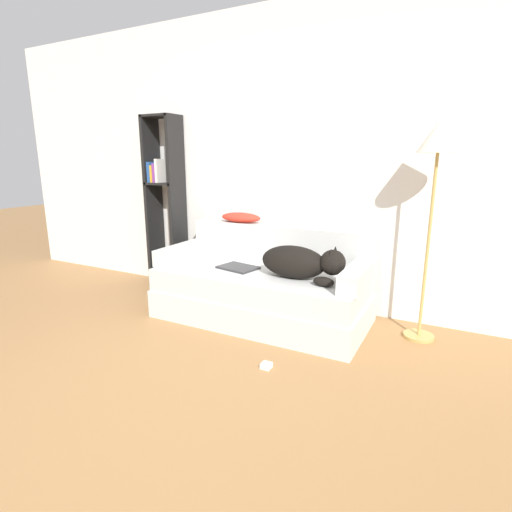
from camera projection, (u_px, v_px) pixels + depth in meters
name	position (u px, v px, depth m)	size (l,w,h in m)	color
ground_plane	(104.00, 428.00, 2.09)	(20.00, 20.00, 0.00)	#9E7042
wall_back	(283.00, 161.00, 3.72)	(7.03, 0.06, 2.70)	silver
couch	(261.00, 295.00, 3.47)	(1.81, 0.87, 0.44)	silver
couch_backrest	(279.00, 244.00, 3.69)	(1.77, 0.15, 0.34)	silver
couch_arm_left	(183.00, 252.00, 3.77)	(0.15, 0.68, 0.15)	silver
couch_arm_right	(358.00, 275.00, 3.02)	(0.15, 0.68, 0.15)	silver
dog	(301.00, 262.00, 3.15)	(0.69, 0.27, 0.28)	black
laptop	(238.00, 267.00, 3.48)	(0.37, 0.30, 0.02)	#2D2D30
throw_pillow	(241.00, 217.00, 3.83)	(0.41, 0.18, 0.09)	red
bookshelf	(164.00, 195.00, 4.22)	(0.36, 0.26, 1.80)	black
floor_lamp	(438.00, 153.00, 2.81)	(0.30, 0.30, 1.64)	tan
power_adapter	(266.00, 366.00, 2.68)	(0.07, 0.07, 0.04)	white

